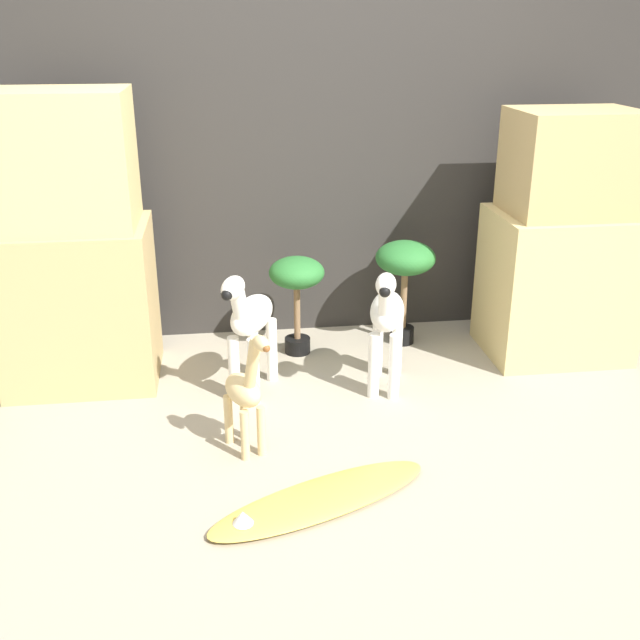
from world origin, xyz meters
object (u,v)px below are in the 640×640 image
at_px(zebra_right, 387,319).
at_px(zebra_left, 250,322).
at_px(potted_palm_front, 405,265).
at_px(potted_palm_back, 297,281).
at_px(giraffe_figurine, 246,392).
at_px(surfboard, 319,499).

height_order(zebra_right, zebra_left, same).
height_order(zebra_right, potted_palm_front, zebra_right).
height_order(zebra_right, potted_palm_back, zebra_right).
distance_m(zebra_left, potted_palm_front, 1.02).
height_order(potted_palm_front, potted_palm_back, potted_palm_front).
bearing_deg(potted_palm_front, zebra_right, -111.90).
bearing_deg(giraffe_figurine, potted_palm_front, 48.56).
xyz_separation_m(potted_palm_front, surfboard, (-0.67, -1.47, -0.45)).
xyz_separation_m(zebra_left, potted_palm_front, (0.88, 0.51, 0.09)).
xyz_separation_m(zebra_left, potted_palm_back, (0.27, 0.45, 0.04)).
xyz_separation_m(zebra_right, giraffe_figurine, (-0.71, -0.50, -0.10)).
bearing_deg(zebra_right, potted_palm_front, 68.10).
bearing_deg(potted_palm_back, surfboard, -92.68).
relative_size(zebra_left, giraffe_figurine, 1.12).
bearing_deg(zebra_right, giraffe_figurine, -144.74).
distance_m(zebra_left, giraffe_figurine, 0.55).
height_order(zebra_left, giraffe_figurine, zebra_left).
xyz_separation_m(zebra_right, potted_palm_front, (0.22, 0.55, 0.09)).
bearing_deg(giraffe_figurine, potted_palm_back, 72.20).
distance_m(zebra_right, surfboard, 1.08).
bearing_deg(zebra_left, zebra_right, -3.37).
bearing_deg(zebra_right, surfboard, -116.30).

